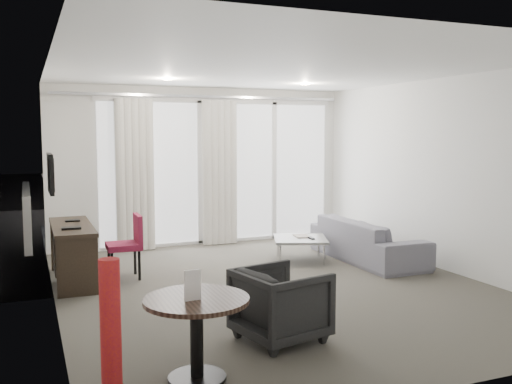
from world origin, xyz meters
name	(u,v)px	position (x,y,z in m)	size (l,w,h in m)	color
floor	(275,287)	(0.00, 0.00, 0.00)	(5.00, 6.00, 0.00)	#49463D
ceiling	(275,69)	(0.00, 0.00, 2.60)	(5.00, 6.00, 0.00)	white
wall_left	(52,188)	(-2.50, 0.00, 1.30)	(0.00, 6.00, 2.60)	silver
wall_right	(444,174)	(2.50, 0.00, 1.30)	(0.00, 6.00, 2.60)	silver
wall_front	(448,212)	(0.00, -3.00, 1.30)	(5.00, 0.00, 2.60)	silver
window_panel	(220,172)	(0.30, 2.98, 1.20)	(4.00, 0.02, 2.38)	white
window_frame	(220,172)	(0.30, 2.97, 1.20)	(4.10, 0.06, 2.44)	white
curtain_left	(135,175)	(-1.15, 2.82, 1.20)	(0.60, 0.20, 2.38)	silver
curtain_right	(220,173)	(0.25, 2.82, 1.20)	(0.60, 0.20, 2.38)	silver
curtain_track	(205,96)	(0.00, 2.82, 2.45)	(4.80, 0.04, 0.04)	#B2B2B7
downlight_a	(167,79)	(-0.90, 1.60, 2.59)	(0.12, 0.12, 0.02)	#FFE0B2
downlight_b	(305,84)	(1.20, 1.60, 2.59)	(0.12, 0.12, 0.02)	#FFE0B2
desk	(73,253)	(-2.24, 1.19, 0.36)	(0.48, 1.53, 0.72)	black
tv	(50,173)	(-2.46, 1.45, 1.35)	(0.05, 0.80, 0.50)	black
desk_chair	(124,247)	(-1.62, 1.11, 0.41)	(0.45, 0.42, 0.82)	maroon
round_table	(197,339)	(-1.60, -2.17, 0.32)	(0.80, 0.80, 0.64)	black
menu_card	(193,289)	(-1.64, -2.22, 0.72)	(0.12, 0.02, 0.23)	white
red_lamp	(111,341)	(-2.28, -2.56, 0.53)	(0.21, 0.21, 1.07)	#AB1B1D
tub_armchair	(281,304)	(-0.67, -1.64, 0.33)	(0.70, 0.72, 0.66)	black
coffee_table	(300,249)	(0.93, 1.18, 0.17)	(0.75, 0.75, 0.34)	gray
remote	(311,237)	(1.05, 1.06, 0.36)	(0.05, 0.17, 0.02)	black
magazine	(302,235)	(1.00, 1.27, 0.36)	(0.23, 0.29, 0.02)	gray
sofa	(367,240)	(1.86, 0.85, 0.30)	(2.07, 0.81, 0.60)	slate
terrace_slab	(196,231)	(0.30, 4.50, -0.06)	(5.60, 3.00, 0.12)	#4D4D50
rattan_chair_a	(234,204)	(1.20, 4.78, 0.41)	(0.56, 0.56, 0.81)	brown
rattan_chair_b	(269,199)	(2.04, 4.90, 0.45)	(0.62, 0.62, 0.91)	brown
rattan_table	(268,217)	(1.59, 3.91, 0.23)	(0.46, 0.46, 0.46)	brown
balustrade	(177,196)	(0.30, 5.95, 0.50)	(5.50, 0.06, 1.05)	#B2B2B7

